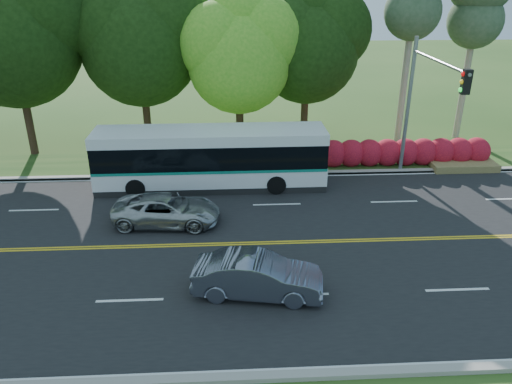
{
  "coord_description": "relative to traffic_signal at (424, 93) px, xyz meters",
  "views": [
    {
      "loc": [
        -2.59,
        -17.16,
        9.97
      ],
      "look_at": [
        -1.54,
        2.0,
        1.34
      ],
      "focal_mm": 35.0,
      "sensor_mm": 36.0,
      "label": 1
    }
  ],
  "objects": [
    {
      "name": "ground",
      "position": [
        -6.49,
        -5.4,
        -4.67
      ],
      "size": [
        120.0,
        120.0,
        0.0
      ],
      "primitive_type": "plane",
      "color": "#284D19",
      "rests_on": "ground"
    },
    {
      "name": "road",
      "position": [
        -6.49,
        -5.4,
        -4.66
      ],
      "size": [
        60.0,
        14.0,
        0.02
      ],
      "primitive_type": "cube",
      "color": "black",
      "rests_on": "ground"
    },
    {
      "name": "curb_north",
      "position": [
        -6.49,
        1.75,
        -4.6
      ],
      "size": [
        60.0,
        0.3,
        0.15
      ],
      "primitive_type": "cube",
      "color": "#9E978F",
      "rests_on": "ground"
    },
    {
      "name": "curb_south",
      "position": [
        -6.49,
        -12.55,
        -4.6
      ],
      "size": [
        60.0,
        0.3,
        0.15
      ],
      "primitive_type": "cube",
      "color": "#9E978F",
      "rests_on": "ground"
    },
    {
      "name": "grass_verge",
      "position": [
        -6.49,
        3.6,
        -4.62
      ],
      "size": [
        60.0,
        4.0,
        0.1
      ],
      "primitive_type": "cube",
      "color": "#284D19",
      "rests_on": "ground"
    },
    {
      "name": "lane_markings",
      "position": [
        -6.59,
        -5.4,
        -4.65
      ],
      "size": [
        57.6,
        13.82,
        0.0
      ],
      "color": "gold",
      "rests_on": "road"
    },
    {
      "name": "tree_row",
      "position": [
        -11.65,
        6.73,
        2.06
      ],
      "size": [
        44.7,
        9.1,
        13.84
      ],
      "color": "black",
      "rests_on": "ground"
    },
    {
      "name": "bougainvillea_hedge",
      "position": [
        0.69,
        2.75,
        -3.95
      ],
      "size": [
        9.5,
        2.25,
        1.5
      ],
      "color": "maroon",
      "rests_on": "ground"
    },
    {
      "name": "traffic_signal",
      "position": [
        0.0,
        0.0,
        0.0
      ],
      "size": [
        0.42,
        6.1,
        7.0
      ],
      "color": "gray",
      "rests_on": "ground"
    },
    {
      "name": "transit_bus",
      "position": [
        -10.06,
        0.4,
        -3.21
      ],
      "size": [
        11.15,
        2.52,
        2.92
      ],
      "rotation": [
        0.0,
        0.0,
        0.01
      ],
      "color": "white",
      "rests_on": "road"
    },
    {
      "name": "sedan",
      "position": [
        -8.27,
        -8.77,
        -3.95
      ],
      "size": [
        4.46,
        2.16,
        1.41
      ],
      "primitive_type": "imported",
      "rotation": [
        0.0,
        0.0,
        1.41
      ],
      "color": "slate",
      "rests_on": "road"
    },
    {
      "name": "suv",
      "position": [
        -11.82,
        -3.49,
        -4.03
      ],
      "size": [
        4.65,
        2.42,
        1.25
      ],
      "primitive_type": "imported",
      "rotation": [
        0.0,
        0.0,
        1.49
      ],
      "color": "#AAACAE",
      "rests_on": "road"
    }
  ]
}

